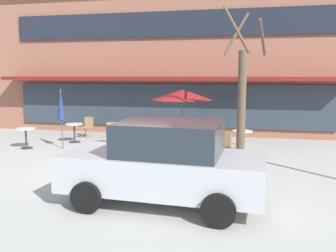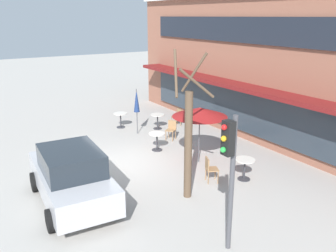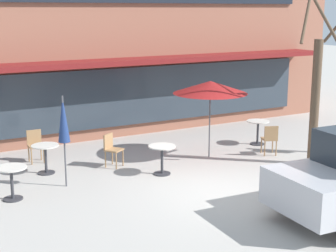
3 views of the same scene
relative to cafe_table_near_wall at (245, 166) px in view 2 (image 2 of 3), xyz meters
The scene contains 14 objects.
ground_plane 4.56m from the cafe_table_near_wall, 138.55° to the right, with size 80.00×80.00×0.00m, color #ADA8A0.
building_facade 8.27m from the cafe_table_near_wall, 115.97° to the left, with size 18.00×9.10×6.80m.
cafe_table_near_wall is the anchor object (origin of this frame).
cafe_table_streetside 7.91m from the cafe_table_near_wall, behind, with size 0.70×0.70×0.76m.
cafe_table_by_tree 6.65m from the cafe_table_near_wall, behind, with size 0.70×0.70×0.76m.
cafe_table_mid_patio 4.22m from the cafe_table_near_wall, 163.92° to the right, with size 0.70×0.70×0.76m.
patio_umbrella_green_folded 2.62m from the cafe_table_near_wall, 168.73° to the right, with size 2.10×2.10×2.20m.
patio_umbrella_cream_folded 6.66m from the cafe_table_near_wall, behind, with size 0.28×0.28×2.20m.
cafe_chair_0 4.91m from the cafe_table_near_wall, behind, with size 0.56×0.56×0.89m.
cafe_chair_1 6.77m from the cafe_table_near_wall, 166.93° to the left, with size 0.42×0.42×0.89m.
cafe_chair_2 1.24m from the cafe_table_near_wall, 112.77° to the right, with size 0.52×0.52×0.89m.
parked_sedan 5.79m from the cafe_table_near_wall, 105.67° to the right, with size 4.29×2.19×1.76m.
street_tree 2.79m from the cafe_table_near_wall, 90.83° to the right, with size 1.23×1.21×4.57m.
traffic_light_pole 4.46m from the cafe_table_near_wall, 49.63° to the right, with size 0.26×0.44×3.40m.
Camera 2 is at (11.64, -5.22, 5.47)m, focal length 38.00 mm.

